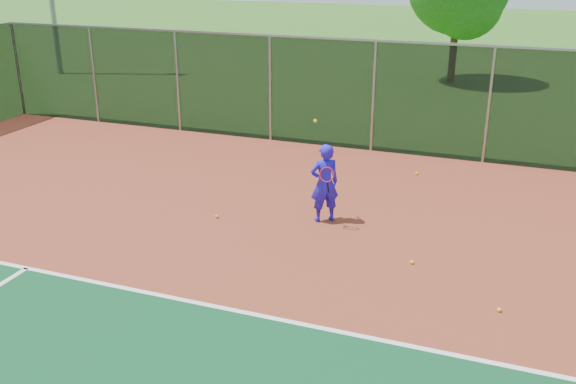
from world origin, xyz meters
The scene contains 6 objects.
fence_back centered at (0.00, 12.00, 1.56)m, with size 30.00×0.06×3.03m.
tennis_player centered at (-2.75, 6.86, 0.84)m, with size 0.71×0.75×2.10m.
practice_ball_0 centered at (-0.69, 5.55, 0.06)m, with size 0.07×0.07×0.07m, color yellow.
practice_ball_4 centered at (-1.45, 10.38, 0.06)m, with size 0.07×0.07×0.07m, color yellow.
practice_ball_5 centered at (-4.88, 6.20, 0.06)m, with size 0.07×0.07×0.07m, color yellow.
practice_ball_7 centered at (0.86, 4.41, 0.06)m, with size 0.07×0.07×0.07m, color yellow.
Camera 1 is at (0.80, -4.79, 5.29)m, focal length 40.00 mm.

